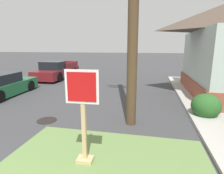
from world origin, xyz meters
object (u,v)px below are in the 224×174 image
object	(u,v)px
manhole_cover	(47,120)
parked_sedan_green	(1,86)
stop_sign	(83,119)
pickup_truck_maroon	(57,71)

from	to	relation	value
manhole_cover	parked_sedan_green	xyz separation A→B (m)	(-4.31, 2.67, 0.53)
manhole_cover	stop_sign	bearing A→B (deg)	-43.43
manhole_cover	parked_sedan_green	distance (m)	5.10
pickup_truck_maroon	manhole_cover	bearing A→B (deg)	-64.07
manhole_cover	pickup_truck_maroon	xyz separation A→B (m)	(-4.10, 8.44, 0.61)
parked_sedan_green	pickup_truck_maroon	bearing A→B (deg)	87.92
manhole_cover	pickup_truck_maroon	distance (m)	9.40
manhole_cover	pickup_truck_maroon	size ratio (longest dim) A/B	0.14
stop_sign	parked_sedan_green	xyz separation A→B (m)	(-6.56, 4.80, -0.57)
stop_sign	manhole_cover	xyz separation A→B (m)	(-2.25, 2.13, -1.10)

